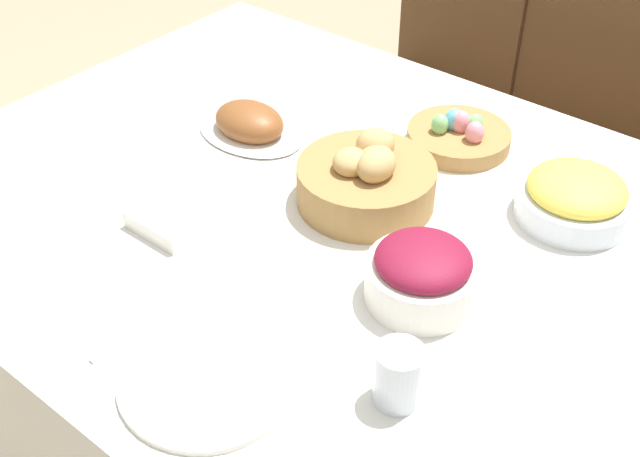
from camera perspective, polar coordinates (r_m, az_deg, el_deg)
dining_table at (r=1.70m, az=2.25°, el=-9.88°), size 1.72×1.20×0.76m
chair_far_center at (r=2.31m, az=16.90°, el=6.34°), size 0.43×0.43×0.90m
chair_far_left at (r=2.47m, az=7.74°, el=9.93°), size 0.45×0.45×0.90m
bread_basket at (r=1.47m, az=3.37°, el=3.53°), size 0.26×0.26×0.14m
egg_basket at (r=1.67m, az=9.84°, el=6.55°), size 0.21×0.21×0.08m
ham_platter at (r=1.68m, az=-5.04°, el=7.42°), size 0.24×0.17×0.07m
beet_salad_bowl at (r=1.27m, az=7.26°, el=-3.21°), size 0.18×0.18×0.11m
pineapple_bowl at (r=1.50m, az=17.69°, el=2.14°), size 0.21×0.21×0.09m
dinner_plate at (r=1.18m, az=-7.91°, el=-10.48°), size 0.26×0.26×0.01m
fork at (r=1.27m, az=-12.88°, el=-7.04°), size 0.01×0.17×0.00m
knife at (r=1.11m, az=-2.06°, el=-14.50°), size 0.01×0.17×0.00m
spoon at (r=1.10m, az=-0.83°, el=-15.30°), size 0.01×0.17×0.00m
drinking_cup at (r=1.12m, az=5.60°, el=-10.35°), size 0.07×0.07×0.09m
butter_dish at (r=1.44m, az=-11.02°, el=0.39°), size 0.13×0.08×0.03m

